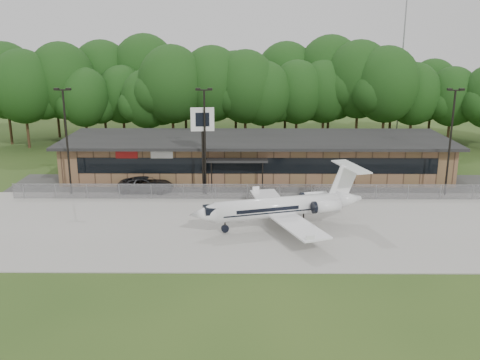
{
  "coord_description": "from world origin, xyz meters",
  "views": [
    {
      "loc": [
        -1.34,
        -32.79,
        15.06
      ],
      "look_at": [
        -1.67,
        12.0,
        2.74
      ],
      "focal_mm": 40.0,
      "sensor_mm": 36.0,
      "label": 1
    }
  ],
  "objects_px": {
    "terminal": "(256,156)",
    "pole_sign": "(203,129)",
    "business_jet": "(283,207)",
    "suv": "(146,185)"
  },
  "relations": [
    {
      "from": "terminal",
      "to": "suv",
      "type": "xyz_separation_m",
      "value": [
        -10.9,
        -6.52,
        -1.43
      ]
    },
    {
      "from": "suv",
      "to": "pole_sign",
      "type": "relative_size",
      "value": 0.64
    },
    {
      "from": "business_jet",
      "to": "suv",
      "type": "relative_size",
      "value": 2.66
    },
    {
      "from": "business_jet",
      "to": "suv",
      "type": "distance_m",
      "value": 16.16
    },
    {
      "from": "terminal",
      "to": "pole_sign",
      "type": "height_order",
      "value": "pole_sign"
    },
    {
      "from": "suv",
      "to": "business_jet",
      "type": "bearing_deg",
      "value": -126.57
    },
    {
      "from": "pole_sign",
      "to": "suv",
      "type": "bearing_deg",
      "value": 168.61
    },
    {
      "from": "suv",
      "to": "pole_sign",
      "type": "bearing_deg",
      "value": -94.75
    },
    {
      "from": "business_jet",
      "to": "pole_sign",
      "type": "height_order",
      "value": "pole_sign"
    },
    {
      "from": "terminal",
      "to": "pole_sign",
      "type": "distance_m",
      "value": 9.81
    }
  ]
}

